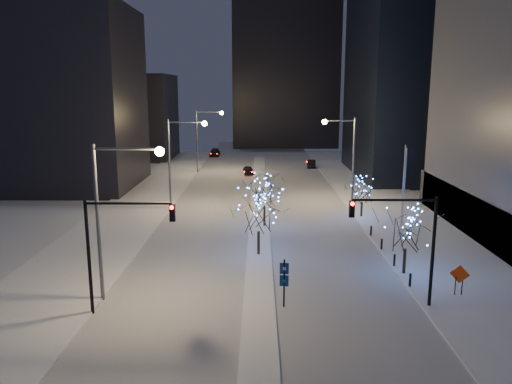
{
  "coord_description": "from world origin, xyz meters",
  "views": [
    {
      "loc": [
        0.0,
        -27.8,
        13.21
      ],
      "look_at": [
        -0.26,
        12.03,
        5.0
      ],
      "focal_mm": 35.0,
      "sensor_mm": 36.0,
      "label": 1
    }
  ],
  "objects_px": {
    "traffic_signal_west": "(114,238)",
    "traffic_signal_east": "(408,233)",
    "street_lamp_w_mid": "(179,151)",
    "holiday_tree_plaza_near": "(406,229)",
    "holiday_tree_plaza_far": "(362,191)",
    "street_lamp_w_near": "(114,201)",
    "construction_sign": "(459,277)",
    "car_mid": "(311,163)",
    "holiday_tree_median_near": "(259,212)",
    "wayfinding_sign": "(284,278)",
    "car_far": "(215,153)",
    "holiday_tree_median_far": "(264,191)",
    "car_near": "(248,170)",
    "street_lamp_w_far": "(203,132)",
    "street_lamp_east": "(346,149)"
  },
  "relations": [
    {
      "from": "traffic_signal_east",
      "to": "construction_sign",
      "type": "distance_m",
      "value": 5.46
    },
    {
      "from": "street_lamp_w_near",
      "to": "car_far",
      "type": "distance_m",
      "value": 70.54
    },
    {
      "from": "street_lamp_w_mid",
      "to": "holiday_tree_median_near",
      "type": "height_order",
      "value": "street_lamp_w_mid"
    },
    {
      "from": "street_lamp_w_mid",
      "to": "holiday_tree_plaza_far",
      "type": "height_order",
      "value": "street_lamp_w_mid"
    },
    {
      "from": "holiday_tree_median_near",
      "to": "holiday_tree_plaza_far",
      "type": "height_order",
      "value": "holiday_tree_median_near"
    },
    {
      "from": "street_lamp_w_near",
      "to": "street_lamp_w_mid",
      "type": "xyz_separation_m",
      "value": [
        0.0,
        25.0,
        0.0
      ]
    },
    {
      "from": "holiday_tree_plaza_far",
      "to": "construction_sign",
      "type": "bearing_deg",
      "value": -83.9
    },
    {
      "from": "street_lamp_w_far",
      "to": "holiday_tree_plaza_far",
      "type": "relative_size",
      "value": 2.41
    },
    {
      "from": "street_lamp_w_mid",
      "to": "holiday_tree_plaza_near",
      "type": "distance_m",
      "value": 28.41
    },
    {
      "from": "street_lamp_w_near",
      "to": "construction_sign",
      "type": "height_order",
      "value": "street_lamp_w_near"
    },
    {
      "from": "car_mid",
      "to": "holiday_tree_plaza_far",
      "type": "relative_size",
      "value": 0.98
    },
    {
      "from": "street_lamp_w_far",
      "to": "holiday_tree_plaza_far",
      "type": "distance_m",
      "value": 35.19
    },
    {
      "from": "wayfinding_sign",
      "to": "construction_sign",
      "type": "distance_m",
      "value": 11.5
    },
    {
      "from": "construction_sign",
      "to": "traffic_signal_west",
      "type": "bearing_deg",
      "value": -149.04
    },
    {
      "from": "street_lamp_w_far",
      "to": "traffic_signal_east",
      "type": "xyz_separation_m",
      "value": [
        17.88,
        -51.0,
        -1.74
      ]
    },
    {
      "from": "car_near",
      "to": "construction_sign",
      "type": "relative_size",
      "value": 1.85
    },
    {
      "from": "car_far",
      "to": "holiday_tree_plaza_far",
      "type": "bearing_deg",
      "value": -68.38
    },
    {
      "from": "street_lamp_east",
      "to": "traffic_signal_east",
      "type": "distance_m",
      "value": 29.08
    },
    {
      "from": "street_lamp_w_mid",
      "to": "holiday_tree_median_far",
      "type": "distance_m",
      "value": 12.56
    },
    {
      "from": "holiday_tree_plaza_near",
      "to": "holiday_tree_median_far",
      "type": "bearing_deg",
      "value": 128.15
    },
    {
      "from": "holiday_tree_median_near",
      "to": "construction_sign",
      "type": "distance_m",
      "value": 15.44
    },
    {
      "from": "holiday_tree_plaza_far",
      "to": "car_mid",
      "type": "bearing_deg",
      "value": 92.86
    },
    {
      "from": "street_lamp_w_far",
      "to": "holiday_tree_plaza_near",
      "type": "bearing_deg",
      "value": -66.86
    },
    {
      "from": "car_mid",
      "to": "construction_sign",
      "type": "relative_size",
      "value": 2.0
    },
    {
      "from": "traffic_signal_east",
      "to": "car_near",
      "type": "distance_m",
      "value": 50.56
    },
    {
      "from": "traffic_signal_west",
      "to": "traffic_signal_east",
      "type": "distance_m",
      "value": 17.41
    },
    {
      "from": "street_lamp_w_mid",
      "to": "construction_sign",
      "type": "relative_size",
      "value": 4.91
    },
    {
      "from": "street_lamp_east",
      "to": "car_mid",
      "type": "height_order",
      "value": "street_lamp_east"
    },
    {
      "from": "traffic_signal_east",
      "to": "construction_sign",
      "type": "height_order",
      "value": "traffic_signal_east"
    },
    {
      "from": "street_lamp_w_near",
      "to": "traffic_signal_west",
      "type": "bearing_deg",
      "value": -76.04
    },
    {
      "from": "street_lamp_east",
      "to": "holiday_tree_plaza_far",
      "type": "xyz_separation_m",
      "value": [
        0.65,
        -6.96,
        -3.6
      ]
    },
    {
      "from": "street_lamp_w_far",
      "to": "street_lamp_w_mid",
      "type": "bearing_deg",
      "value": -90.0
    },
    {
      "from": "holiday_tree_median_near",
      "to": "holiday_tree_median_far",
      "type": "distance_m",
      "value": 8.57
    },
    {
      "from": "street_lamp_w_near",
      "to": "traffic_signal_west",
      "type": "relative_size",
      "value": 1.43
    },
    {
      "from": "street_lamp_w_near",
      "to": "street_lamp_w_far",
      "type": "relative_size",
      "value": 1.0
    },
    {
      "from": "holiday_tree_plaza_near",
      "to": "traffic_signal_west",
      "type": "bearing_deg",
      "value": -161.03
    },
    {
      "from": "holiday_tree_plaza_far",
      "to": "street_lamp_w_near",
      "type": "bearing_deg",
      "value": -133.06
    },
    {
      "from": "car_near",
      "to": "holiday_tree_plaza_far",
      "type": "height_order",
      "value": "holiday_tree_plaza_far"
    },
    {
      "from": "holiday_tree_median_near",
      "to": "car_far",
      "type": "bearing_deg",
      "value": 98.26
    },
    {
      "from": "traffic_signal_west",
      "to": "traffic_signal_east",
      "type": "xyz_separation_m",
      "value": [
        17.38,
        1.0,
        0.0
      ]
    },
    {
      "from": "street_lamp_w_near",
      "to": "car_mid",
      "type": "height_order",
      "value": "street_lamp_w_near"
    },
    {
      "from": "traffic_signal_east",
      "to": "car_near",
      "type": "height_order",
      "value": "traffic_signal_east"
    },
    {
      "from": "holiday_tree_median_near",
      "to": "street_lamp_w_mid",
      "type": "bearing_deg",
      "value": 118.59
    },
    {
      "from": "street_lamp_w_mid",
      "to": "car_near",
      "type": "distance_m",
      "value": 25.03
    },
    {
      "from": "car_mid",
      "to": "car_far",
      "type": "distance_m",
      "value": 23.23
    },
    {
      "from": "holiday_tree_median_far",
      "to": "wayfinding_sign",
      "type": "bearing_deg",
      "value": -86.75
    },
    {
      "from": "holiday_tree_median_near",
      "to": "wayfinding_sign",
      "type": "bearing_deg",
      "value": -80.7
    },
    {
      "from": "car_mid",
      "to": "holiday_tree_plaza_far",
      "type": "distance_m",
      "value": 34.69
    },
    {
      "from": "construction_sign",
      "to": "car_near",
      "type": "bearing_deg",
      "value": 131.1
    },
    {
      "from": "traffic_signal_west",
      "to": "car_near",
      "type": "height_order",
      "value": "traffic_signal_west"
    }
  ]
}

